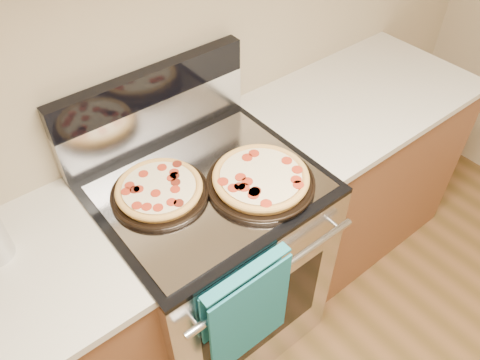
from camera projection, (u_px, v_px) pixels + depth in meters
wall_back at (136, 30)px, 1.52m from camera, size 4.00×0.00×4.00m
range_body at (211, 263)px, 1.96m from camera, size 0.76×0.68×0.90m
oven_window at (264, 319)px, 1.77m from camera, size 0.56×0.01×0.40m
cooktop at (206, 185)px, 1.64m from camera, size 0.76×0.68×0.02m
backsplash_lower at (156, 120)px, 1.74m from camera, size 0.76×0.06×0.18m
backsplash_upper at (150, 85)px, 1.63m from camera, size 0.76×0.06×0.12m
oven_handle at (275, 273)px, 1.50m from camera, size 0.70×0.03×0.03m
dish_towel at (246, 310)px, 1.52m from camera, size 0.32×0.05×0.42m
foil_sheet at (211, 187)px, 1.61m from camera, size 0.70×0.55×0.01m
cabinet_right at (348, 171)px, 2.37m from camera, size 1.00×0.62×0.88m
countertop_right at (364, 95)px, 2.06m from camera, size 1.02×0.64×0.03m
pepperoni_pizza_back at (159, 190)px, 1.56m from camera, size 0.42×0.42×0.04m
pepperoni_pizza_front at (261, 179)px, 1.60m from camera, size 0.39×0.39×0.05m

